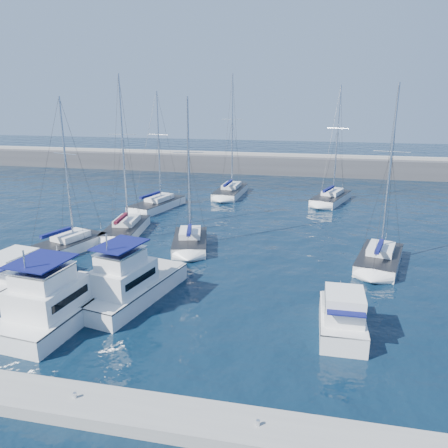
% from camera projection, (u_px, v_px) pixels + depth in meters
% --- Properties ---
extents(ground, '(220.00, 220.00, 0.00)m').
position_uv_depth(ground, '(162.00, 299.00, 29.44)').
color(ground, black).
rests_on(ground, ground).
extents(breakwater, '(160.00, 6.00, 4.45)m').
position_uv_depth(breakwater, '(261.00, 166.00, 77.93)').
color(breakwater, '#424244').
rests_on(breakwater, ground).
extents(dock, '(40.00, 2.20, 0.60)m').
position_uv_depth(dock, '(76.00, 403.00, 19.03)').
color(dock, gray).
rests_on(dock, ground).
extents(dock_cleat_centre, '(0.16, 0.16, 0.25)m').
position_uv_depth(dock_cleat_centre, '(75.00, 395.00, 18.91)').
color(dock_cleat_centre, silver).
rests_on(dock_cleat_centre, dock).
extents(dock_cleat_near_stbd, '(0.16, 0.16, 0.25)m').
position_uv_depth(dock_cleat_near_stbd, '(258.00, 423.00, 17.32)').
color(dock_cleat_near_stbd, silver).
rests_on(dock_cleat_near_stbd, dock).
extents(motor_yacht_port_outer, '(3.61, 6.82, 3.20)m').
position_uv_depth(motor_yacht_port_outer, '(20.00, 275.00, 31.02)').
color(motor_yacht_port_outer, white).
rests_on(motor_yacht_port_outer, ground).
extents(motor_yacht_port_inner, '(4.66, 9.00, 4.69)m').
position_uv_depth(motor_yacht_port_inner, '(57.00, 304.00, 26.24)').
color(motor_yacht_port_inner, white).
rests_on(motor_yacht_port_inner, ground).
extents(motor_yacht_stbd_inner, '(4.92, 9.26, 4.69)m').
position_uv_depth(motor_yacht_stbd_inner, '(131.00, 285.00, 28.91)').
color(motor_yacht_stbd_inner, white).
rests_on(motor_yacht_stbd_inner, ground).
extents(motor_yacht_stbd_outer, '(2.56, 5.45, 3.20)m').
position_uv_depth(motor_yacht_stbd_outer, '(342.00, 319.00, 24.95)').
color(motor_yacht_stbd_outer, white).
rests_on(motor_yacht_stbd_outer, ground).
extents(sailboat_mid_a, '(4.99, 7.34, 13.52)m').
position_uv_depth(sailboat_mid_a, '(68.00, 245.00, 38.63)').
color(sailboat_mid_a, white).
rests_on(sailboat_mid_a, ground).
extents(sailboat_mid_b, '(3.95, 7.82, 15.50)m').
position_uv_depth(sailboat_mid_b, '(126.00, 229.00, 43.26)').
color(sailboat_mid_b, white).
rests_on(sailboat_mid_b, ground).
extents(sailboat_mid_c, '(4.40, 6.95, 13.51)m').
position_uv_depth(sailboat_mid_c, '(190.00, 241.00, 39.44)').
color(sailboat_mid_c, white).
rests_on(sailboat_mid_c, ground).
extents(sailboat_mid_e, '(4.66, 7.57, 14.52)m').
position_uv_depth(sailboat_mid_e, '(379.00, 259.00, 35.28)').
color(sailboat_mid_e, white).
rests_on(sailboat_mid_e, ground).
extents(sailboat_back_a, '(5.08, 8.65, 14.06)m').
position_uv_depth(sailboat_back_a, '(157.00, 204.00, 52.94)').
color(sailboat_back_a, white).
rests_on(sailboat_back_a, ground).
extents(sailboat_back_b, '(3.58, 8.68, 16.34)m').
position_uv_depth(sailboat_back_b, '(231.00, 191.00, 60.12)').
color(sailboat_back_b, white).
rests_on(sailboat_back_b, ground).
extents(sailboat_back_c, '(5.54, 8.68, 14.86)m').
position_uv_depth(sailboat_back_c, '(331.00, 198.00, 56.24)').
color(sailboat_back_c, white).
rests_on(sailboat_back_c, ground).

